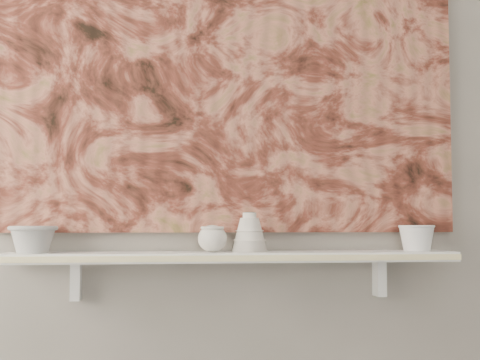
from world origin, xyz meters
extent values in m
plane|color=gray|center=(0.00, 1.60, 1.35)|extent=(3.60, 0.00, 3.60)
cube|color=white|center=(0.00, 1.51, 0.92)|extent=(1.40, 0.18, 0.03)
cube|color=beige|center=(0.00, 1.41, 0.92)|extent=(1.40, 0.01, 0.02)
cube|color=white|center=(-0.49, 1.57, 0.84)|extent=(0.03, 0.06, 0.12)
cube|color=white|center=(0.49, 1.57, 0.84)|extent=(0.03, 0.06, 0.12)
cube|color=brown|center=(0.00, 1.59, 1.54)|extent=(1.50, 0.02, 1.10)
cube|color=black|center=(0.45, 1.57, 1.23)|extent=(0.09, 0.00, 0.08)
camera|label=1|loc=(-0.24, -0.57, 1.02)|focal=50.00mm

